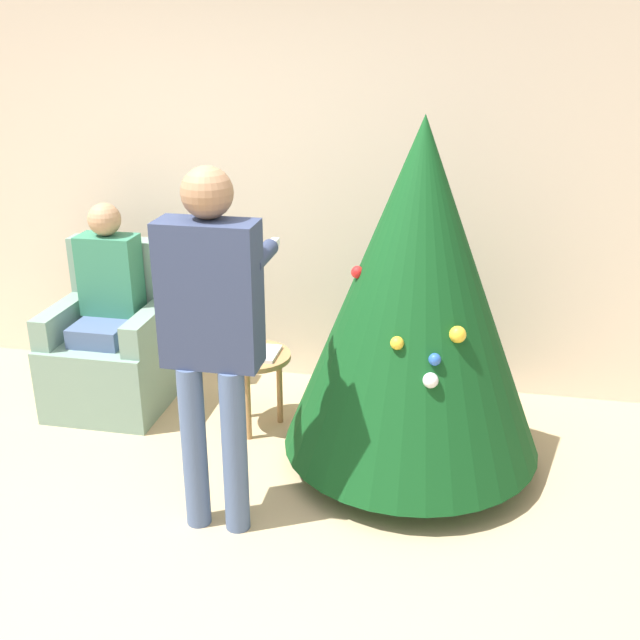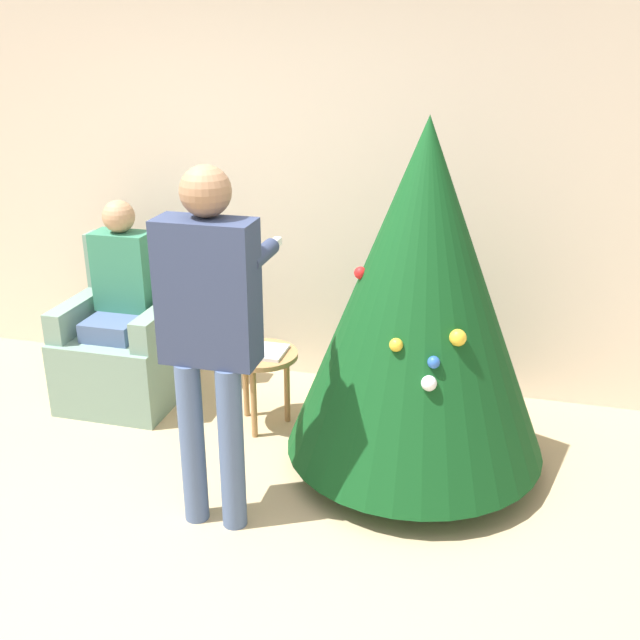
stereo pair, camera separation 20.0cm
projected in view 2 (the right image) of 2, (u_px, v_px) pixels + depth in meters
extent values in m
plane|color=tan|center=(167.00, 580.00, 3.30)|extent=(14.00, 14.00, 0.00)
cube|color=beige|center=(303.00, 181.00, 4.81)|extent=(8.00, 0.06, 2.70)
cylinder|color=brown|center=(412.00, 454.00, 4.16)|extent=(0.10, 0.10, 0.12)
cone|color=#0F4219|center=(421.00, 293.00, 3.82)|extent=(1.39, 1.39, 1.78)
sphere|color=gold|center=(396.00, 345.00, 3.51)|extent=(0.07, 0.07, 0.07)
sphere|color=white|center=(429.00, 383.00, 3.48)|extent=(0.08, 0.08, 0.08)
sphere|color=gold|center=(363.00, 295.00, 4.12)|extent=(0.07, 0.07, 0.07)
sphere|color=#2856B2|center=(434.00, 362.00, 3.48)|extent=(0.06, 0.06, 0.06)
sphere|color=gold|center=(458.00, 338.00, 3.50)|extent=(0.08, 0.08, 0.08)
sphere|color=red|center=(360.00, 273.00, 3.76)|extent=(0.07, 0.07, 0.07)
cube|color=gray|center=(126.00, 365.00, 4.84)|extent=(0.69, 0.71, 0.48)
cube|color=gray|center=(139.00, 276.00, 4.91)|extent=(0.69, 0.14, 0.55)
cube|color=gray|center=(80.00, 313.00, 4.78)|extent=(0.12, 0.64, 0.19)
cube|color=gray|center=(162.00, 321.00, 4.65)|extent=(0.12, 0.64, 0.19)
cylinder|color=#475B84|center=(96.00, 376.00, 4.68)|extent=(0.11, 0.11, 0.48)
cylinder|color=#475B84|center=(124.00, 380.00, 4.63)|extent=(0.11, 0.11, 0.48)
cube|color=#475B84|center=(117.00, 325.00, 4.68)|extent=(0.32, 0.40, 0.12)
cube|color=#337A5B|center=(124.00, 271.00, 4.70)|extent=(0.36, 0.20, 0.50)
sphere|color=tan|center=(119.00, 216.00, 4.58)|extent=(0.20, 0.20, 0.20)
cylinder|color=#475B84|center=(192.00, 444.00, 3.58)|extent=(0.12, 0.12, 0.84)
cylinder|color=#475B84|center=(232.00, 449.00, 3.53)|extent=(0.12, 0.12, 0.84)
cube|color=#2D3856|center=(208.00, 293.00, 3.33)|extent=(0.44, 0.20, 0.67)
sphere|color=#936B4C|center=(205.00, 191.00, 3.20)|extent=(0.23, 0.23, 0.23)
cylinder|color=#2D3856|center=(185.00, 249.00, 3.50)|extent=(0.08, 0.30, 0.08)
cylinder|color=#2D3856|center=(261.00, 255.00, 3.41)|extent=(0.08, 0.30, 0.08)
cube|color=white|center=(274.00, 244.00, 3.58)|extent=(0.04, 0.14, 0.04)
cylinder|color=#A37547|center=(261.00, 355.00, 4.43)|extent=(0.44, 0.44, 0.03)
cylinder|color=#A37547|center=(254.00, 403.00, 4.38)|extent=(0.04, 0.04, 0.45)
cylinder|color=#A37547|center=(287.00, 388.00, 4.56)|extent=(0.04, 0.04, 0.45)
cylinder|color=#A37547|center=(246.00, 383.00, 4.62)|extent=(0.04, 0.04, 0.45)
cube|color=silver|center=(261.00, 351.00, 4.42)|extent=(0.29, 0.24, 0.02)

